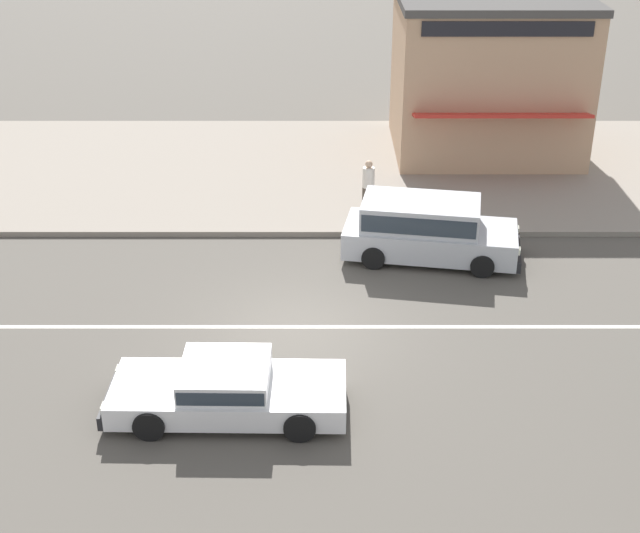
{
  "coord_description": "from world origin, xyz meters",
  "views": [
    {
      "loc": [
        0.46,
        -17.36,
        10.3
      ],
      "look_at": [
        0.46,
        1.45,
        0.8
      ],
      "focal_mm": 50.0,
      "sensor_mm": 36.0,
      "label": 1
    }
  ],
  "objects": [
    {
      "name": "shopfront_mid_block",
      "position": [
        6.0,
        11.73,
        2.72
      ],
      "size": [
        6.11,
        5.86,
        5.12
      ],
      "color": "tan",
      "rests_on": "kerb_strip"
    },
    {
      "name": "ground_plane",
      "position": [
        0.0,
        0.0,
        0.0
      ],
      "size": [
        160.0,
        160.0,
        0.0
      ],
      "primitive_type": "plane",
      "color": "#544F47"
    },
    {
      "name": "kerb_strip",
      "position": [
        0.0,
        9.84,
        0.07
      ],
      "size": [
        68.0,
        10.0,
        0.15
      ],
      "primitive_type": "cube",
      "color": "gray",
      "rests_on": "ground"
    },
    {
      "name": "sedan_white_0",
      "position": [
        -1.33,
        -3.21,
        0.54
      ],
      "size": [
        4.62,
        1.98,
        1.06
      ],
      "color": "white",
      "rests_on": "ground"
    },
    {
      "name": "minivan_silver_4",
      "position": [
        3.2,
        3.62,
        0.85
      ],
      "size": [
        4.78,
        2.61,
        1.56
      ],
      "color": "#B7BABF",
      "rests_on": "ground"
    },
    {
      "name": "pedestrian_near_clock",
      "position": [
        1.83,
        6.2,
        1.06
      ],
      "size": [
        0.34,
        0.34,
        1.57
      ],
      "color": "#4C4238",
      "rests_on": "kerb_strip"
    },
    {
      "name": "lane_centre_stripe",
      "position": [
        0.0,
        0.0,
        0.0
      ],
      "size": [
        50.4,
        0.14,
        0.01
      ],
      "primitive_type": "cube",
      "color": "silver",
      "rests_on": "ground"
    }
  ]
}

